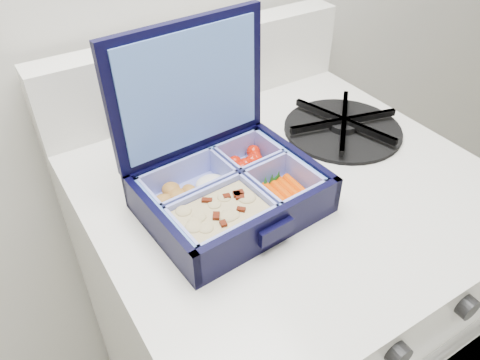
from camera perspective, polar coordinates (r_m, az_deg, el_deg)
stove at (r=0.98m, az=3.69°, el=-18.53°), size 0.55×0.55×0.82m
bento_box at (r=0.60m, az=-1.06°, el=-1.62°), size 0.23×0.19×0.05m
burner_grate at (r=0.77m, az=12.50°, el=6.71°), size 0.23×0.23×0.03m
burner_grate_rear at (r=0.76m, az=-9.37°, el=6.30°), size 0.19×0.19×0.02m
fork at (r=0.71m, az=-5.63°, el=3.62°), size 0.16×0.14×0.01m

